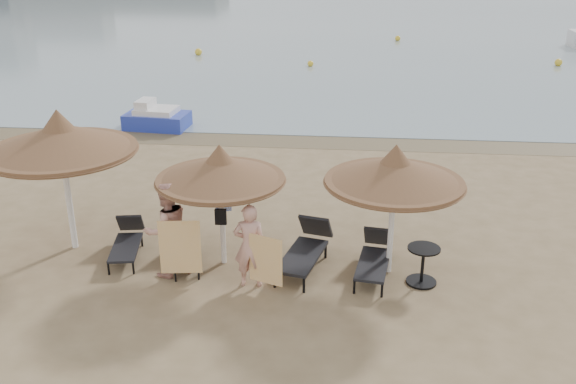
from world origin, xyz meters
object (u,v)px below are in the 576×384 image
at_px(lounger_far_left, 127,240).
at_px(lounger_near_left, 186,248).
at_px(palapa_left, 60,139).
at_px(lounger_near_right, 306,247).
at_px(palapa_right, 395,172).
at_px(side_table, 422,266).
at_px(person_right, 250,239).
at_px(person_left, 166,223).
at_px(lounger_far_right, 375,256).
at_px(palapa_center, 220,170).
at_px(pedal_boat, 156,118).

relative_size(lounger_far_left, lounger_near_left, 1.07).
relative_size(palapa_left, lounger_near_right, 1.51).
distance_m(palapa_right, side_table, 2.05).
height_order(lounger_near_right, person_right, person_right).
height_order(side_table, person_left, person_left).
xyz_separation_m(lounger_far_left, lounger_near_left, (1.39, -0.20, -0.03)).
distance_m(lounger_near_left, lounger_far_right, 4.11).
distance_m(palapa_center, person_right, 1.61).
relative_size(lounger_far_right, pedal_boat, 0.81).
distance_m(lounger_near_left, pedal_boat, 10.55).
distance_m(lounger_far_right, side_table, 1.04).
height_order(palapa_center, pedal_boat, palapa_center).
height_order(side_table, pedal_boat, pedal_boat).
bearing_deg(side_table, lounger_far_left, 174.07).
bearing_deg(lounger_far_right, palapa_right, 16.51).
relative_size(lounger_near_left, side_table, 2.06).
xyz_separation_m(lounger_near_right, lounger_far_right, (1.47, -0.17, -0.05)).
xyz_separation_m(palapa_right, person_right, (-2.85, -0.83, -1.23)).
relative_size(person_right, pedal_boat, 0.88).
xyz_separation_m(side_table, person_right, (-3.51, -0.41, 0.66)).
bearing_deg(side_table, lounger_near_left, 174.76).
distance_m(lounger_far_left, person_right, 3.21).
distance_m(palapa_right, lounger_near_right, 2.57).
height_order(palapa_left, palapa_right, palapa_left).
height_order(palapa_center, lounger_near_left, palapa_center).
relative_size(palapa_left, lounger_far_right, 1.72).
bearing_deg(person_right, side_table, -176.83).
bearing_deg(pedal_boat, person_left, -66.68).
relative_size(lounger_far_left, person_left, 0.75).
bearing_deg(lounger_near_right, person_left, -153.02).
relative_size(person_left, pedal_boat, 1.01).
distance_m(lounger_near_left, lounger_near_right, 2.64).
distance_m(palapa_center, palapa_right, 3.58).
distance_m(side_table, person_left, 5.34).
distance_m(lounger_far_left, lounger_near_right, 4.03).
relative_size(palapa_left, palapa_center, 1.20).
bearing_deg(lounger_far_right, palapa_center, -173.21).
relative_size(person_left, person_right, 1.14).
height_order(palapa_left, lounger_far_right, palapa_left).
bearing_deg(pedal_boat, lounger_far_left, -71.78).
xyz_separation_m(lounger_far_right, person_right, (-2.54, -0.79, 0.67)).
distance_m(palapa_center, lounger_far_right, 3.73).
height_order(palapa_left, lounger_near_right, palapa_left).
xyz_separation_m(palapa_left, lounger_far_right, (6.83, -0.51, -2.23)).
distance_m(lounger_far_left, pedal_boat, 9.97).
distance_m(palapa_center, person_left, 1.55).
distance_m(palapa_right, person_right, 3.22).
height_order(person_left, pedal_boat, person_left).
distance_m(palapa_right, person_left, 4.78).
xyz_separation_m(palapa_center, lounger_near_right, (1.80, 0.06, -1.75)).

